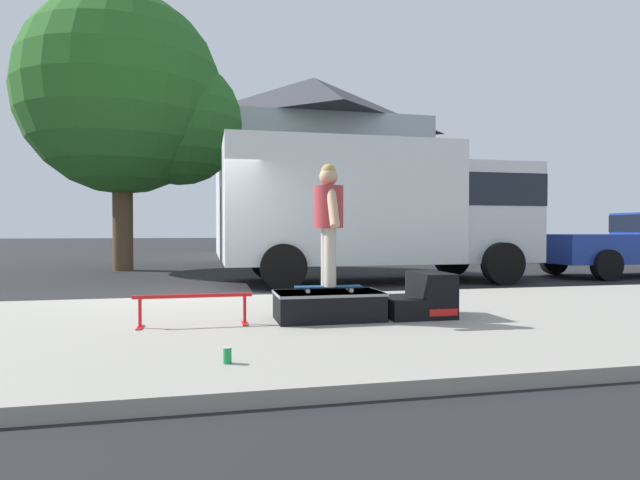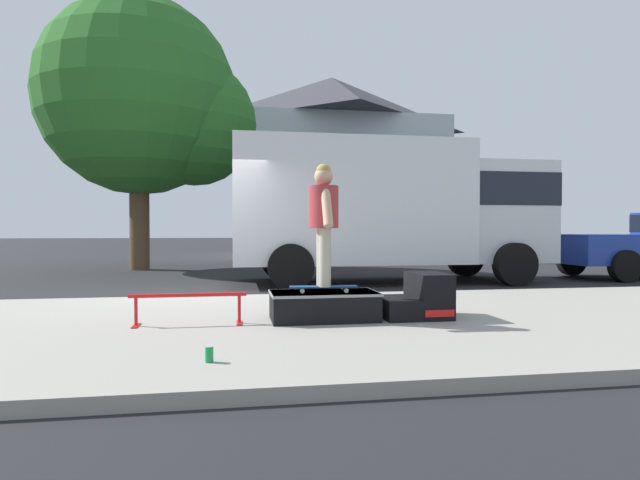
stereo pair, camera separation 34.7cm
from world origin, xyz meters
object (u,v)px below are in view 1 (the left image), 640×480
(soda_can, at_px, (227,355))
(street_tree_main, at_px, (134,101))
(skater_kid, at_px, (328,214))
(box_truck, at_px, (381,206))
(grind_rail, at_px, (193,303))
(kicker_ramp, at_px, (421,298))
(skate_box, at_px, (328,305))
(skateboard, at_px, (328,287))

(soda_can, bearing_deg, street_tree_main, 100.62)
(skater_kid, relative_size, box_truck, 0.20)
(grind_rail, height_order, street_tree_main, street_tree_main)
(kicker_ramp, distance_m, grind_rail, 2.68)
(skate_box, bearing_deg, kicker_ramp, -0.02)
(skate_box, relative_size, grind_rail, 0.98)
(skater_kid, distance_m, box_truck, 5.80)
(soda_can, height_order, street_tree_main, street_tree_main)
(skateboard, height_order, box_truck, box_truck)
(kicker_ramp, xyz_separation_m, soda_can, (-2.37, -1.75, -0.16))
(skate_box, relative_size, kicker_ramp, 1.57)
(kicker_ramp, distance_m, skateboard, 1.17)
(soda_can, distance_m, box_truck, 8.00)
(skateboard, height_order, skater_kid, skater_kid)
(skate_box, height_order, skateboard, skateboard)
(box_truck, bearing_deg, grind_rail, -126.78)
(grind_rail, xyz_separation_m, skateboard, (1.51, 0.03, 0.13))
(skateboard, distance_m, skater_kid, 0.84)
(skate_box, xyz_separation_m, street_tree_main, (-3.40, 9.89, 4.57))
(grind_rail, height_order, skateboard, skateboard)
(skateboard, bearing_deg, street_tree_main, 108.88)
(street_tree_main, bearing_deg, skateboard, -71.12)
(kicker_ramp, bearing_deg, grind_rail, -178.62)
(grind_rail, xyz_separation_m, skater_kid, (1.51, 0.03, 0.97))
(skater_kid, xyz_separation_m, street_tree_main, (-3.40, 9.93, 3.52))
(box_truck, xyz_separation_m, street_tree_main, (-5.83, 4.68, 3.16))
(kicker_ramp, xyz_separation_m, skater_kid, (-1.16, -0.04, 1.00))
(box_truck, bearing_deg, skateboard, -114.87)
(skate_box, distance_m, skateboard, 0.21)
(grind_rail, distance_m, skater_kid, 1.80)
(skater_kid, bearing_deg, grind_rail, -178.91)
(kicker_ramp, relative_size, skateboard, 0.99)
(skateboard, xyz_separation_m, street_tree_main, (-3.40, 9.93, 4.36))
(skater_kid, bearing_deg, street_tree_main, 108.88)
(kicker_ramp, relative_size, soda_can, 6.23)
(skate_box, bearing_deg, skateboard, -102.20)
(skate_box, distance_m, grind_rail, 1.52)
(box_truck, relative_size, street_tree_main, 0.88)
(skater_kid, relative_size, street_tree_main, 0.18)
(skate_box, relative_size, street_tree_main, 0.16)
(kicker_ramp, xyz_separation_m, street_tree_main, (-4.56, 9.89, 4.53))
(skater_kid, relative_size, soda_can, 11.15)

